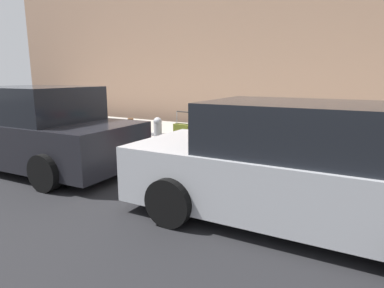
% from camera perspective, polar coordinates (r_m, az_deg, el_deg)
% --- Properties ---
extents(ground_plane, '(40.00, 40.00, 0.00)m').
position_cam_1_polar(ground_plane, '(7.71, -9.89, -2.69)').
color(ground_plane, black).
extents(sidewalk_curb, '(18.00, 5.00, 0.14)m').
position_cam_1_polar(sidewalk_curb, '(9.69, -0.39, 0.86)').
color(sidewalk_curb, '#ADA89E').
rests_on(sidewalk_curb, ground_plane).
extents(suitcase_silver_0, '(0.51, 0.24, 1.00)m').
position_cam_1_polar(suitcase_silver_0, '(6.62, 22.90, -1.63)').
color(suitcase_silver_0, '#9EA0A8').
rests_on(suitcase_silver_0, sidewalk_curb).
extents(suitcase_navy_1, '(0.40, 0.29, 0.82)m').
position_cam_1_polar(suitcase_navy_1, '(6.71, 18.30, -0.68)').
color(suitcase_navy_1, navy).
rests_on(suitcase_navy_1, sidewalk_curb).
extents(suitcase_black_2, '(0.42, 0.25, 1.00)m').
position_cam_1_polar(suitcase_black_2, '(6.83, 14.13, -0.29)').
color(suitcase_black_2, black).
rests_on(suitcase_black_2, sidewalk_curb).
extents(suitcase_red_3, '(0.39, 0.28, 0.97)m').
position_cam_1_polar(suitcase_red_3, '(6.97, 10.11, 0.14)').
color(suitcase_red_3, red).
rests_on(suitcase_red_3, sidewalk_curb).
extents(suitcase_teal_4, '(0.51, 0.23, 0.83)m').
position_cam_1_polar(suitcase_teal_4, '(7.22, 6.13, 0.71)').
color(suitcase_teal_4, '#0F606B').
rests_on(suitcase_teal_4, sidewalk_curb).
extents(suitcase_maroon_5, '(0.45, 0.21, 0.91)m').
position_cam_1_polar(suitcase_maroon_5, '(7.41, 1.72, 0.35)').
color(suitcase_maroon_5, maroon).
rests_on(suitcase_maroon_5, sidewalk_curb).
extents(suitcase_olive_6, '(0.45, 0.26, 0.96)m').
position_cam_1_polar(suitcase_olive_6, '(7.76, -1.54, 1.12)').
color(suitcase_olive_6, '#59601E').
rests_on(suitcase_olive_6, sidewalk_curb).
extents(fire_hydrant, '(0.39, 0.21, 0.77)m').
position_cam_1_polar(fire_hydrant, '(8.13, -5.97, 2.07)').
color(fire_hydrant, '#99999E').
rests_on(fire_hydrant, sidewalk_curb).
extents(bollard_post, '(0.15, 0.15, 0.72)m').
position_cam_1_polar(bollard_post, '(8.47, -10.57, 2.02)').
color(bollard_post, brown).
rests_on(bollard_post, sidewalk_curb).
extents(parked_car_silver_0, '(4.59, 2.09, 1.58)m').
position_cam_1_polar(parked_car_silver_0, '(4.43, 18.26, -3.98)').
color(parked_car_silver_0, '#B2B5BA').
rests_on(parked_car_silver_0, ground_plane).
extents(parked_car_charcoal_1, '(4.47, 2.29, 1.69)m').
position_cam_1_polar(parked_car_charcoal_1, '(7.52, -25.30, 2.13)').
color(parked_car_charcoal_1, black).
rests_on(parked_car_charcoal_1, ground_plane).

